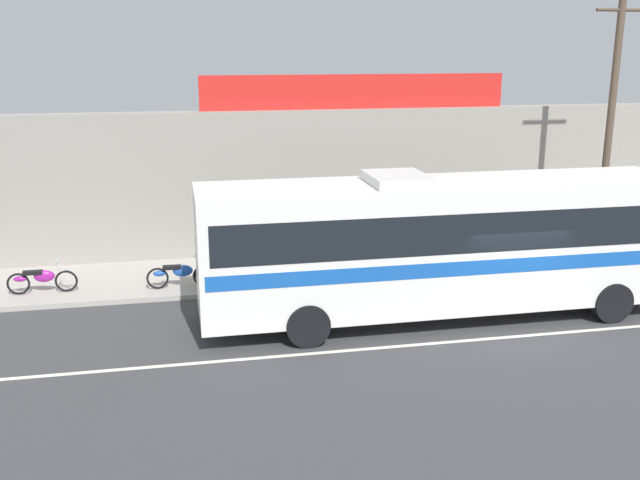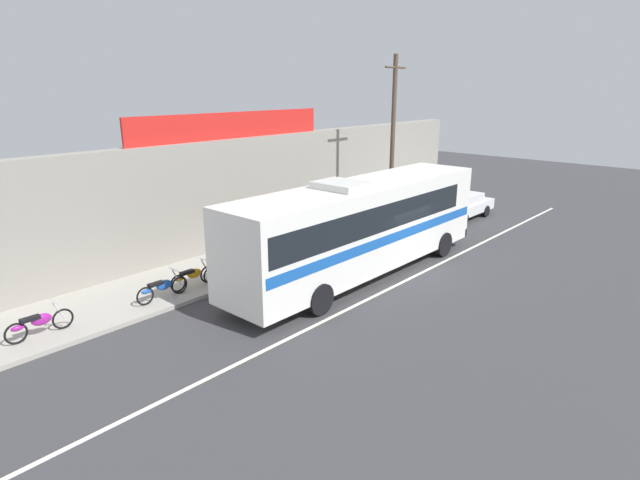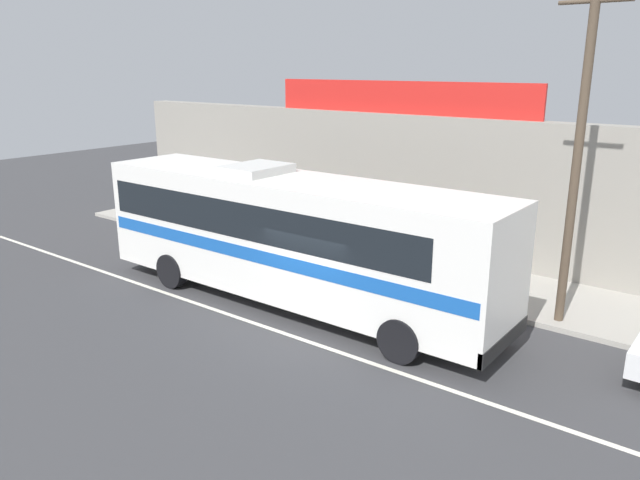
{
  "view_description": "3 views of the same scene",
  "coord_description": "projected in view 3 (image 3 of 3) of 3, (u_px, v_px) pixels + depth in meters",
  "views": [
    {
      "loc": [
        -7.97,
        -15.71,
        6.81
      ],
      "look_at": [
        -4.4,
        1.96,
        1.92
      ],
      "focal_mm": 40.42,
      "sensor_mm": 36.0,
      "label": 1
    },
    {
      "loc": [
        -16.33,
        -10.4,
        7.01
      ],
      "look_at": [
        -2.9,
        1.65,
        1.56
      ],
      "focal_mm": 28.91,
      "sensor_mm": 36.0,
      "label": 2
    },
    {
      "loc": [
        8.86,
        -11.3,
        6.43
      ],
      "look_at": [
        -0.62,
        1.02,
        1.96
      ],
      "focal_mm": 34.27,
      "sensor_mm": 36.0,
      "label": 3
    }
  ],
  "objects": [
    {
      "name": "motorcycle_purple",
      "position": [
        158.0,
        210.0,
        25.66
      ],
      "size": [
        1.88,
        0.56,
        0.94
      ],
      "color": "black",
      "rests_on": "sidewalk_slab"
    },
    {
      "name": "intercity_bus",
      "position": [
        288.0,
        232.0,
        16.56
      ],
      "size": [
        12.26,
        2.69,
        3.78
      ],
      "color": "white",
      "rests_on": "ground_plane"
    },
    {
      "name": "motorcycle_blue",
      "position": [
        266.0,
        236.0,
        21.74
      ],
      "size": [
        1.91,
        0.56,
        0.94
      ],
      "color": "black",
      "rests_on": "sidewalk_slab"
    },
    {
      "name": "utility_pole",
      "position": [
        578.0,
        154.0,
        14.46
      ],
      "size": [
        1.6,
        0.22,
        8.25
      ],
      "color": "brown",
      "rests_on": "sidewalk_slab"
    },
    {
      "name": "storefront_facade",
      "position": [
        449.0,
        189.0,
        20.51
      ],
      "size": [
        30.0,
        0.7,
        4.8
      ],
      "primitive_type": "cube",
      "color": "gray",
      "rests_on": "ground_plane"
    },
    {
      "name": "road_center_stripe",
      "position": [
        295.0,
        337.0,
        14.96
      ],
      "size": [
        30.0,
        0.14,
        0.01
      ],
      "primitive_type": "cube",
      "color": "silver",
      "rests_on": "ground_plane"
    },
    {
      "name": "motorcycle_black",
      "position": [
        244.0,
        229.0,
        22.61
      ],
      "size": [
        1.85,
        0.56,
        0.94
      ],
      "color": "black",
      "rests_on": "sidewalk_slab"
    },
    {
      "name": "motorcycle_orange",
      "position": [
        216.0,
        225.0,
        23.25
      ],
      "size": [
        1.91,
        0.56,
        0.94
      ],
      "color": "black",
      "rests_on": "sidewalk_slab"
    },
    {
      "name": "storefront_billboard",
      "position": [
        398.0,
        97.0,
        20.93
      ],
      "size": [
        10.07,
        0.12,
        1.1
      ],
      "primitive_type": "cube",
      "color": "red",
      "rests_on": "storefront_facade"
    },
    {
      "name": "sidewalk_slab",
      "position": [
        415.0,
        271.0,
        19.51
      ],
      "size": [
        30.0,
        3.6,
        0.14
      ],
      "primitive_type": "cube",
      "color": "#A8A399",
      "rests_on": "ground_plane"
    },
    {
      "name": "ground_plane",
      "position": [
        315.0,
        326.0,
        15.57
      ],
      "size": [
        70.0,
        70.0,
        0.0
      ],
      "primitive_type": "plane",
      "color": "#3A3A3D"
    }
  ]
}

